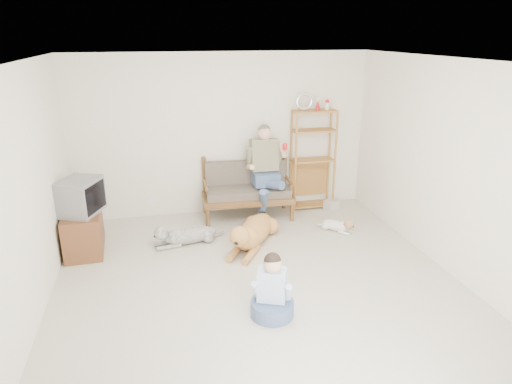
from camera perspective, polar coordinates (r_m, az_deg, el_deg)
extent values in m
plane|color=silver|center=(5.71, 0.68, -12.16)|extent=(5.50, 5.50, 0.00)
plane|color=white|center=(4.88, 0.81, 15.99)|extent=(5.50, 5.50, 0.00)
plane|color=white|center=(7.74, -4.14, 7.12)|extent=(5.00, 0.00, 5.00)
plane|color=white|center=(2.82, 14.74, -16.91)|extent=(5.00, 0.00, 5.00)
plane|color=white|center=(5.18, -27.24, -1.30)|extent=(0.00, 5.50, 5.50)
plane|color=white|center=(6.20, 23.82, 2.38)|extent=(0.00, 5.50, 5.50)
cube|color=brown|center=(7.69, -1.04, -0.68)|extent=(1.54, 0.79, 0.10)
cube|color=brown|center=(7.65, -1.05, 0.13)|extent=(1.41, 0.68, 0.13)
cube|color=brown|center=(7.80, -1.42, 2.33)|extent=(1.38, 0.20, 0.45)
cylinder|color=brown|center=(7.80, -1.53, 3.86)|extent=(1.40, 0.13, 0.05)
cylinder|color=brown|center=(7.38, -5.87, -3.33)|extent=(0.07, 0.07, 0.30)
cylinder|color=brown|center=(7.82, -6.53, 0.52)|extent=(0.07, 0.07, 0.95)
cylinder|color=brown|center=(7.66, 4.57, -2.43)|extent=(0.07, 0.07, 0.30)
cylinder|color=brown|center=(8.09, 3.37, 1.25)|extent=(0.07, 0.07, 0.95)
cube|color=#4A5F88|center=(7.65, 1.20, 1.76)|extent=(0.43, 0.41, 0.21)
cube|color=gray|center=(7.64, 1.02, 4.67)|extent=(0.45, 0.31, 0.56)
sphere|color=#DBAB89|center=(7.52, 1.09, 7.36)|extent=(0.22, 0.22, 0.22)
sphere|color=#55504C|center=(7.54, 1.06, 7.71)|extent=(0.20, 0.20, 0.20)
cylinder|color=red|center=(7.45, 3.63, 5.69)|extent=(0.07, 0.07, 0.10)
cube|color=#B37A38|center=(7.86, 7.37, 10.00)|extent=(0.74, 0.30, 0.03)
torus|color=silver|center=(7.77, 6.05, 11.18)|extent=(0.30, 0.05, 0.30)
cone|color=red|center=(7.87, 7.73, 10.69)|extent=(0.10, 0.10, 0.16)
cylinder|color=#B37A38|center=(7.80, 4.98, 3.58)|extent=(0.04, 0.04, 1.74)
cylinder|color=#B37A38|center=(8.06, 4.37, 4.11)|extent=(0.04, 0.04, 1.74)
cylinder|color=#B37A38|center=(8.05, 9.84, 3.86)|extent=(0.04, 0.04, 1.74)
cylinder|color=#B37A38|center=(8.30, 9.11, 4.36)|extent=(0.04, 0.04, 1.74)
cube|color=white|center=(8.25, 9.43, -1.54)|extent=(0.30, 0.26, 0.16)
cube|color=brown|center=(6.98, -20.74, -4.62)|extent=(0.54, 0.92, 0.60)
cube|color=brown|center=(6.82, -22.96, -5.48)|extent=(0.04, 0.40, 0.50)
cube|color=brown|center=(7.22, -22.43, -4.04)|extent=(0.04, 0.40, 0.50)
cube|color=slate|center=(6.74, -21.16, -0.52)|extent=(0.66, 0.72, 0.49)
cube|color=black|center=(6.63, -19.42, -0.64)|extent=(0.21, 0.46, 0.39)
cube|color=white|center=(7.93, -12.88, -0.93)|extent=(0.12, 0.02, 0.08)
ellipsoid|color=#CC8047|center=(6.84, -0.15, -4.85)|extent=(0.94, 1.18, 0.36)
sphere|color=#CC8047|center=(6.54, -1.13, -5.82)|extent=(0.36, 0.36, 0.36)
sphere|color=#CC8047|center=(6.24, -2.04, -5.58)|extent=(0.28, 0.28, 0.28)
ellipsoid|color=#CC8047|center=(6.14, -2.46, -6.29)|extent=(0.21, 0.24, 0.11)
cylinder|color=#CC8047|center=(7.38, 1.30, -3.90)|extent=(0.15, 0.46, 0.06)
ellipsoid|color=#CC8047|center=(6.29, -2.79, -5.36)|extent=(0.10, 0.11, 0.14)
ellipsoid|color=#CC8047|center=(6.23, -1.10, -5.61)|extent=(0.10, 0.11, 0.14)
ellipsoid|color=white|center=(6.90, -8.16, -5.38)|extent=(0.83, 0.42, 0.24)
sphere|color=white|center=(6.84, -10.09, -5.58)|extent=(0.24, 0.24, 0.24)
sphere|color=white|center=(6.76, -11.77, -5.05)|extent=(0.21, 0.21, 0.21)
ellipsoid|color=white|center=(6.75, -12.52, -5.33)|extent=(0.16, 0.12, 0.08)
cylinder|color=white|center=(7.04, -5.03, -5.38)|extent=(0.29, 0.20, 0.04)
ellipsoid|color=white|center=(6.83, -11.74, -4.79)|extent=(0.07, 0.06, 0.10)
ellipsoid|color=white|center=(6.70, -11.45, -5.26)|extent=(0.07, 0.06, 0.10)
ellipsoid|color=white|center=(7.37, 9.85, -4.12)|extent=(0.42, 0.45, 0.17)
sphere|color=white|center=(7.31, 10.75, -4.28)|extent=(0.17, 0.17, 0.17)
sphere|color=#A57C52|center=(7.24, 11.54, -3.94)|extent=(0.15, 0.15, 0.15)
ellipsoid|color=#A57C52|center=(7.22, 12.03, -4.18)|extent=(0.12, 0.13, 0.06)
cylinder|color=white|center=(7.48, 8.38, -4.09)|extent=(0.16, 0.11, 0.03)
cone|color=#A57C52|center=(7.18, 11.27, -3.71)|extent=(0.05, 0.05, 0.05)
cone|color=#A57C52|center=(7.27, 11.65, -3.45)|extent=(0.05, 0.05, 0.05)
torus|color=red|center=(7.25, 11.39, -3.99)|extent=(0.14, 0.14, 0.02)
cylinder|color=#4A5F88|center=(5.23, 2.03, -14.31)|extent=(0.48, 0.48, 0.18)
cube|color=silver|center=(5.09, 2.00, -11.51)|extent=(0.36, 0.30, 0.37)
sphere|color=#DBAB89|center=(4.95, 2.10, -9.01)|extent=(0.20, 0.20, 0.20)
sphere|color=black|center=(4.94, 2.07, -8.61)|extent=(0.19, 0.19, 0.19)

